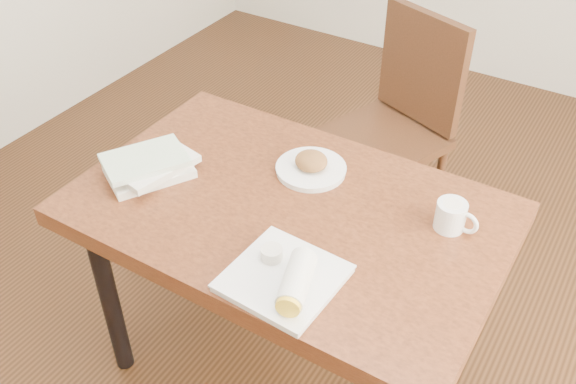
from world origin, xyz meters
The scene contains 7 objects.
ground centered at (0.00, 0.00, -0.01)m, with size 4.00×5.00×0.01m, color #472814.
table centered at (0.00, 0.00, 0.66)m, with size 1.22×0.78×0.75m.
chair_far centered at (-0.04, 0.92, 0.55)m, with size 0.54×0.54×0.95m.
plate_scone centered at (-0.03, 0.17, 0.77)m, with size 0.22×0.22×0.07m.
coffee_mug centered at (0.42, 0.15, 0.79)m, with size 0.12×0.08×0.08m.
plate_burrito centered at (0.16, -0.26, 0.78)m, with size 0.28×0.28×0.09m.
book_stack centered at (-0.43, -0.09, 0.78)m, with size 0.27×0.30×0.06m.
Camera 1 is at (0.73, -1.19, 1.92)m, focal length 40.00 mm.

